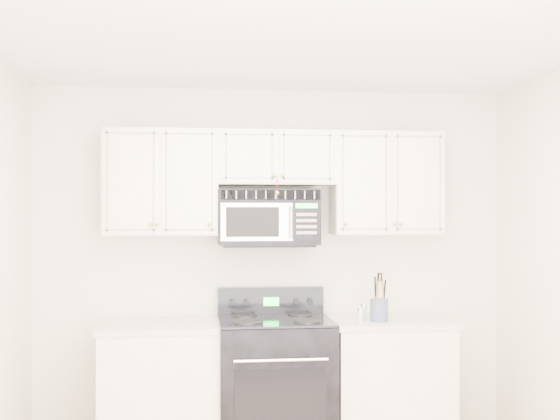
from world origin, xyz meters
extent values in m
cube|color=silver|center=(0.00, 0.00, 2.60)|extent=(3.50, 3.50, 0.01)
cube|color=silver|center=(0.00, 1.75, 1.30)|extent=(3.50, 0.01, 2.60)
cube|color=silver|center=(0.00, -1.75, 1.30)|extent=(3.50, 0.01, 2.60)
cube|color=white|center=(-0.80, 1.44, 0.44)|extent=(0.82, 0.63, 0.88)
cube|color=beige|center=(-0.80, 1.44, 0.90)|extent=(0.86, 0.65, 0.04)
cube|color=white|center=(0.80, 1.44, 0.44)|extent=(0.82, 0.63, 0.88)
cube|color=beige|center=(0.80, 1.44, 0.90)|extent=(0.86, 0.65, 0.04)
cube|color=black|center=(-0.02, 1.41, 0.46)|extent=(0.79, 0.67, 0.92)
cube|color=black|center=(-0.02, 1.07, 0.45)|extent=(0.60, 0.01, 0.41)
cylinder|color=silver|center=(-0.02, 1.05, 0.72)|extent=(0.62, 0.02, 0.02)
cube|color=black|center=(-0.02, 1.41, 0.93)|extent=(0.79, 0.67, 0.02)
cube|color=black|center=(-0.02, 1.71, 1.02)|extent=(0.79, 0.08, 0.21)
cube|color=#17F337|center=(-0.02, 1.67, 1.02)|extent=(0.11, 0.00, 0.06)
cube|color=white|center=(-0.82, 1.58, 1.90)|extent=(0.80, 0.33, 0.75)
cube|color=white|center=(0.82, 1.58, 1.90)|extent=(0.80, 0.33, 0.75)
cube|color=white|center=(0.00, 1.58, 2.08)|extent=(0.84, 0.33, 0.39)
sphere|color=gold|center=(-0.84, 1.40, 1.60)|extent=(0.03, 0.03, 0.03)
sphere|color=gold|center=(-0.48, 1.40, 1.60)|extent=(0.03, 0.03, 0.03)
sphere|color=gold|center=(0.48, 1.40, 1.60)|extent=(0.03, 0.03, 0.03)
sphere|color=gold|center=(0.84, 1.40, 1.60)|extent=(0.03, 0.03, 0.03)
sphere|color=gold|center=(-0.03, 1.40, 1.94)|extent=(0.03, 0.03, 0.03)
sphere|color=gold|center=(0.03, 1.40, 1.94)|extent=(0.03, 0.03, 0.03)
cylinder|color=#B00A0C|center=(-0.01, 1.40, 1.88)|extent=(0.01, 0.00, 0.12)
sphere|color=gold|center=(-0.01, 1.40, 1.82)|extent=(0.04, 0.04, 0.04)
cube|color=black|center=(-0.05, 1.57, 1.65)|extent=(0.72, 0.36, 0.40)
cube|color=#A39E91|center=(-0.05, 1.40, 1.80)|extent=(0.70, 0.01, 0.07)
cube|color=#AEAFBC|center=(-0.15, 1.39, 1.62)|extent=(0.50, 0.01, 0.26)
cube|color=black|center=(-0.18, 1.38, 1.62)|extent=(0.37, 0.01, 0.21)
cube|color=black|center=(0.20, 1.39, 1.62)|extent=(0.20, 0.01, 0.26)
cube|color=#17F337|center=(0.20, 1.38, 1.73)|extent=(0.16, 0.00, 0.03)
cylinder|color=silver|center=(0.08, 1.35, 1.62)|extent=(0.02, 0.02, 0.23)
cylinder|color=#3F4C75|center=(0.70, 1.30, 1.00)|extent=(0.13, 0.13, 0.16)
cylinder|color=#8C6240|center=(0.73, 1.30, 1.08)|extent=(0.01, 0.01, 0.27)
cylinder|color=black|center=(0.68, 1.33, 1.09)|extent=(0.01, 0.01, 0.29)
cylinder|color=#8C6240|center=(0.68, 1.27, 1.10)|extent=(0.01, 0.01, 0.31)
cylinder|color=black|center=(0.73, 1.30, 1.08)|extent=(0.01, 0.01, 0.27)
cylinder|color=#8C6240|center=(0.68, 1.33, 1.09)|extent=(0.01, 0.01, 0.29)
cylinder|color=#B8B7C1|center=(0.56, 1.29, 0.96)|extent=(0.04, 0.04, 0.08)
cylinder|color=silver|center=(0.56, 1.29, 1.01)|extent=(0.04, 0.04, 0.01)
cylinder|color=#B8B7C1|center=(0.63, 1.48, 0.96)|extent=(0.04, 0.04, 0.09)
cylinder|color=silver|center=(0.63, 1.48, 1.02)|extent=(0.04, 0.04, 0.02)
camera|label=1|loc=(-0.56, -3.48, 1.68)|focal=45.00mm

